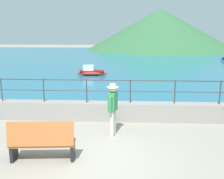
% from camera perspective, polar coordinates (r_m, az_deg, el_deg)
% --- Properties ---
extents(ground_plane, '(120.00, 120.00, 0.00)m').
position_cam_1_polar(ground_plane, '(7.41, -2.52, -14.65)').
color(ground_plane, gray).
extents(promenade_wall, '(20.00, 0.56, 0.70)m').
position_cam_1_polar(promenade_wall, '(10.24, -0.78, -4.70)').
color(promenade_wall, gray).
rests_on(promenade_wall, ground).
extents(railing, '(18.44, 0.04, 0.90)m').
position_cam_1_polar(railing, '(10.00, -0.80, 0.61)').
color(railing, '#383330').
rests_on(railing, promenade_wall).
extents(lake_water, '(64.00, 44.32, 0.06)m').
position_cam_1_polar(lake_water, '(32.58, 1.96, 6.63)').
color(lake_water, '#236B89').
rests_on(lake_water, ground).
extents(hill_main, '(27.06, 27.06, 7.32)m').
position_cam_1_polar(hill_main, '(50.46, 10.36, 12.66)').
color(hill_main, '#33663D').
rests_on(hill_main, ground).
extents(bench_main, '(1.74, 0.70, 1.13)m').
position_cam_1_polar(bench_main, '(7.29, -14.92, -10.72)').
color(bench_main, '#B76633').
rests_on(bench_main, ground).
extents(person_walking, '(0.38, 0.55, 1.75)m').
position_cam_1_polar(person_walking, '(8.54, 0.16, -3.83)').
color(person_walking, beige).
rests_on(person_walking, ground).
extents(boat_0, '(2.34, 1.00, 0.76)m').
position_cam_1_polar(boat_0, '(20.39, -4.50, 3.88)').
color(boat_0, red).
rests_on(boat_0, lake_water).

